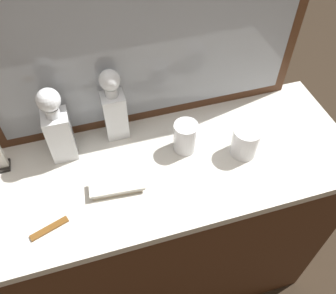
# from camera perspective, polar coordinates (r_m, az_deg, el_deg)

# --- Properties ---
(ground_plane) EXTENTS (6.00, 6.00, 0.00)m
(ground_plane) POSITION_cam_1_polar(r_m,az_deg,el_deg) (1.99, -0.00, -19.37)
(ground_plane) COLOR #2D2319
(dresser) EXTENTS (1.26, 0.50, 0.93)m
(dresser) POSITION_cam_1_polar(r_m,az_deg,el_deg) (1.56, -0.00, -13.15)
(dresser) COLOR #472816
(dresser) RESTS_ON ground_plane
(dresser_mirror) EXTENTS (1.06, 0.03, 0.67)m
(dresser_mirror) POSITION_cam_1_polar(r_m,az_deg,el_deg) (1.11, -3.58, 17.48)
(dresser_mirror) COLOR #472816
(dresser_mirror) RESTS_ON dresser
(crystal_decanter_left) EXTENTS (0.07, 0.07, 0.27)m
(crystal_decanter_left) POSITION_cam_1_polar(r_m,az_deg,el_deg) (1.19, -8.58, 5.82)
(crystal_decanter_left) COLOR white
(crystal_decanter_left) RESTS_ON dresser
(crystal_decanter_right) EXTENTS (0.08, 0.08, 0.27)m
(crystal_decanter_right) POSITION_cam_1_polar(r_m,az_deg,el_deg) (1.16, -17.06, 2.49)
(crystal_decanter_right) COLOR white
(crystal_decanter_right) RESTS_ON dresser
(crystal_tumbler_right) EXTENTS (0.08, 0.08, 0.11)m
(crystal_tumbler_right) POSITION_cam_1_polar(r_m,az_deg,el_deg) (1.17, 2.81, 1.50)
(crystal_tumbler_right) COLOR white
(crystal_tumbler_right) RESTS_ON dresser
(crystal_tumbler_center) EXTENTS (0.09, 0.09, 0.10)m
(crystal_tumbler_center) POSITION_cam_1_polar(r_m,az_deg,el_deg) (1.19, 12.23, 0.72)
(crystal_tumbler_center) COLOR white
(crystal_tumbler_center) RESTS_ON dresser
(silver_brush_center) EXTENTS (0.17, 0.08, 0.02)m
(silver_brush_center) POSITION_cam_1_polar(r_m,az_deg,el_deg) (1.11, -8.16, -6.26)
(silver_brush_center) COLOR #B7A88C
(silver_brush_center) RESTS_ON dresser
(tortoiseshell_comb) EXTENTS (0.11, 0.05, 0.01)m
(tortoiseshell_comb) POSITION_cam_1_polar(r_m,az_deg,el_deg) (1.09, -18.40, -12.25)
(tortoiseshell_comb) COLOR brown
(tortoiseshell_comb) RESTS_ON dresser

